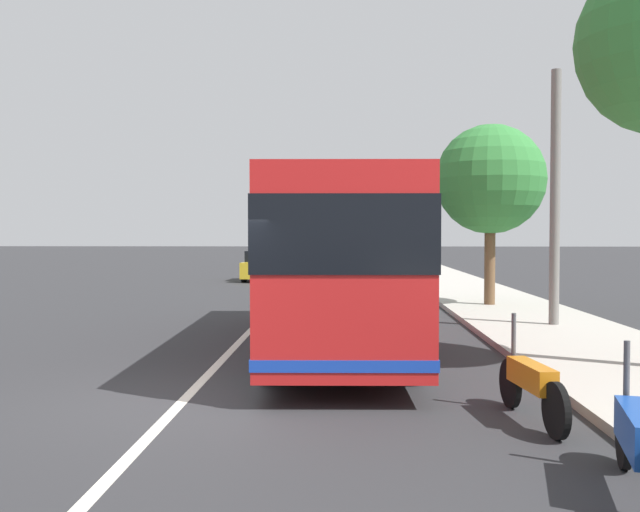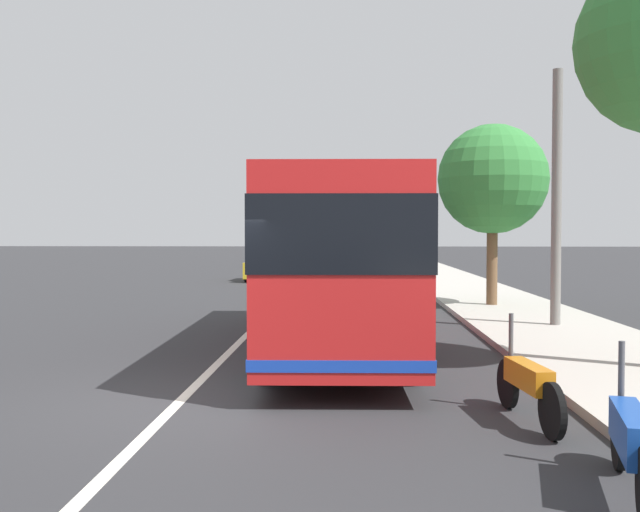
{
  "view_description": "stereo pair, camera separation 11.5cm",
  "coord_description": "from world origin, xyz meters",
  "px_view_note": "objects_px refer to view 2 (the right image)",
  "views": [
    {
      "loc": [
        -9.69,
        -2.22,
        2.33
      ],
      "look_at": [
        4.58,
        -1.74,
        1.86
      ],
      "focal_mm": 39.55,
      "sensor_mm": 36.0,
      "label": 1
    },
    {
      "loc": [
        -9.69,
        -2.34,
        2.33
      ],
      "look_at": [
        4.58,
        -1.74,
        1.86
      ],
      "focal_mm": 39.55,
      "sensor_mm": 36.0,
      "label": 2
    }
  ],
  "objects_px": {
    "car_ahead_same_lane": "(340,259)",
    "car_oncoming": "(352,254)",
    "roadside_tree_mid_block": "(493,180)",
    "car_far_distant": "(269,266)",
    "motorcycle_mid_row": "(528,384)",
    "car_behind_bus": "(284,256)",
    "motorcycle_angled": "(631,442)",
    "utility_pole": "(557,200)",
    "coach_bus": "(338,255)"
  },
  "relations": [
    {
      "from": "car_far_distant",
      "to": "car_behind_bus",
      "type": "bearing_deg",
      "value": -173.74
    },
    {
      "from": "roadside_tree_mid_block",
      "to": "car_far_distant",
      "type": "bearing_deg",
      "value": 33.44
    },
    {
      "from": "motorcycle_angled",
      "to": "car_oncoming",
      "type": "relative_size",
      "value": 0.55
    },
    {
      "from": "coach_bus",
      "to": "car_behind_bus",
      "type": "relative_size",
      "value": 2.55
    },
    {
      "from": "motorcycle_mid_row",
      "to": "car_behind_bus",
      "type": "xyz_separation_m",
      "value": [
        41.46,
        6.89,
        0.2
      ]
    },
    {
      "from": "utility_pole",
      "to": "motorcycle_angled",
      "type": "bearing_deg",
      "value": 167.21
    },
    {
      "from": "roadside_tree_mid_block",
      "to": "utility_pole",
      "type": "height_order",
      "value": "utility_pole"
    },
    {
      "from": "car_far_distant",
      "to": "roadside_tree_mid_block",
      "type": "bearing_deg",
      "value": 36.91
    },
    {
      "from": "coach_bus",
      "to": "motorcycle_mid_row",
      "type": "height_order",
      "value": "coach_bus"
    },
    {
      "from": "motorcycle_angled",
      "to": "car_behind_bus",
      "type": "distance_m",
      "value": 44.49
    },
    {
      "from": "car_far_distant",
      "to": "roadside_tree_mid_block",
      "type": "distance_m",
      "value": 15.34
    },
    {
      "from": "motorcycle_angled",
      "to": "roadside_tree_mid_block",
      "type": "bearing_deg",
      "value": 6.29
    },
    {
      "from": "motorcycle_mid_row",
      "to": "car_far_distant",
      "type": "relative_size",
      "value": 0.52
    },
    {
      "from": "motorcycle_mid_row",
      "to": "car_far_distant",
      "type": "xyz_separation_m",
      "value": [
        25.45,
        6.11,
        0.24
      ]
    },
    {
      "from": "car_ahead_same_lane",
      "to": "car_far_distant",
      "type": "distance_m",
      "value": 8.67
    },
    {
      "from": "car_ahead_same_lane",
      "to": "roadside_tree_mid_block",
      "type": "height_order",
      "value": "roadside_tree_mid_block"
    },
    {
      "from": "car_far_distant",
      "to": "car_ahead_same_lane",
      "type": "bearing_deg",
      "value": 160.91
    },
    {
      "from": "coach_bus",
      "to": "car_behind_bus",
      "type": "bearing_deg",
      "value": 5.71
    },
    {
      "from": "coach_bus",
      "to": "car_behind_bus",
      "type": "xyz_separation_m",
      "value": [
        35.85,
        4.47,
        -1.21
      ]
    },
    {
      "from": "car_ahead_same_lane",
      "to": "utility_pole",
      "type": "xyz_separation_m",
      "value": [
        -25.19,
        -5.5,
        2.34
      ]
    },
    {
      "from": "roadside_tree_mid_block",
      "to": "car_oncoming",
      "type": "bearing_deg",
      "value": 7.17
    },
    {
      "from": "motorcycle_mid_row",
      "to": "car_ahead_same_lane",
      "type": "xyz_separation_m",
      "value": [
        33.46,
        2.79,
        0.29
      ]
    },
    {
      "from": "car_ahead_same_lane",
      "to": "car_oncoming",
      "type": "distance_m",
      "value": 12.52
    },
    {
      "from": "car_ahead_same_lane",
      "to": "roadside_tree_mid_block",
      "type": "bearing_deg",
      "value": -169.65
    },
    {
      "from": "car_oncoming",
      "to": "utility_pole",
      "type": "distance_m",
      "value": 38.06
    },
    {
      "from": "utility_pole",
      "to": "car_oncoming",
      "type": "bearing_deg",
      "value": 7.14
    },
    {
      "from": "motorcycle_angled",
      "to": "motorcycle_mid_row",
      "type": "height_order",
      "value": "motorcycle_angled"
    },
    {
      "from": "car_ahead_same_lane",
      "to": "utility_pole",
      "type": "bearing_deg",
      "value": -170.85
    },
    {
      "from": "motorcycle_mid_row",
      "to": "roadside_tree_mid_block",
      "type": "relative_size",
      "value": 0.37
    },
    {
      "from": "roadside_tree_mid_block",
      "to": "car_behind_bus",
      "type": "bearing_deg",
      "value": 17.6
    },
    {
      "from": "motorcycle_angled",
      "to": "car_behind_bus",
      "type": "xyz_separation_m",
      "value": [
        43.91,
        7.18,
        0.18
      ]
    },
    {
      "from": "coach_bus",
      "to": "roadside_tree_mid_block",
      "type": "relative_size",
      "value": 1.88
    },
    {
      "from": "motorcycle_mid_row",
      "to": "utility_pole",
      "type": "distance_m",
      "value": 9.09
    },
    {
      "from": "coach_bus",
      "to": "roadside_tree_mid_block",
      "type": "distance_m",
      "value": 8.89
    },
    {
      "from": "motorcycle_angled",
      "to": "utility_pole",
      "type": "height_order",
      "value": "utility_pole"
    },
    {
      "from": "car_behind_bus",
      "to": "utility_pole",
      "type": "height_order",
      "value": "utility_pole"
    },
    {
      "from": "car_ahead_same_lane",
      "to": "utility_pole",
      "type": "distance_m",
      "value": 25.89
    },
    {
      "from": "car_ahead_same_lane",
      "to": "car_far_distant",
      "type": "xyz_separation_m",
      "value": [
        -8.01,
        3.33,
        -0.05
      ]
    },
    {
      "from": "car_oncoming",
      "to": "roadside_tree_mid_block",
      "type": "bearing_deg",
      "value": -172.33
    },
    {
      "from": "coach_bus",
      "to": "car_ahead_same_lane",
      "type": "bearing_deg",
      "value": -0.66
    },
    {
      "from": "motorcycle_angled",
      "to": "roadside_tree_mid_block",
      "type": "height_order",
      "value": "roadside_tree_mid_block"
    },
    {
      "from": "car_behind_bus",
      "to": "roadside_tree_mid_block",
      "type": "distance_m",
      "value": 30.09
    },
    {
      "from": "motorcycle_angled",
      "to": "car_far_distant",
      "type": "bearing_deg",
      "value": 26.12
    },
    {
      "from": "motorcycle_angled",
      "to": "car_far_distant",
      "type": "relative_size",
      "value": 0.55
    },
    {
      "from": "motorcycle_angled",
      "to": "motorcycle_mid_row",
      "type": "relative_size",
      "value": 1.05
    },
    {
      "from": "coach_bus",
      "to": "utility_pole",
      "type": "bearing_deg",
      "value": -64.0
    },
    {
      "from": "motorcycle_mid_row",
      "to": "roadside_tree_mid_block",
      "type": "height_order",
      "value": "roadside_tree_mid_block"
    },
    {
      "from": "coach_bus",
      "to": "car_far_distant",
      "type": "distance_m",
      "value": 20.22
    },
    {
      "from": "car_ahead_same_lane",
      "to": "car_oncoming",
      "type": "height_order",
      "value": "car_ahead_same_lane"
    },
    {
      "from": "motorcycle_mid_row",
      "to": "car_oncoming",
      "type": "height_order",
      "value": "car_oncoming"
    }
  ]
}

